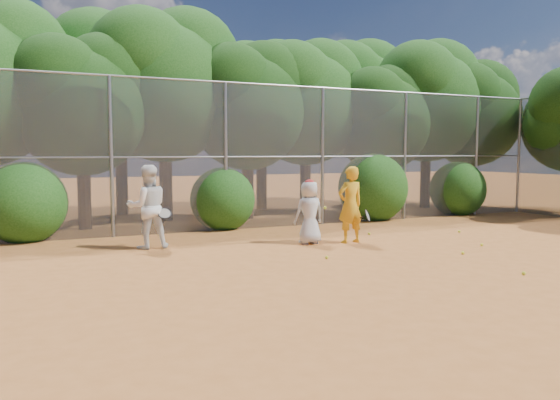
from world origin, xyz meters
name	(u,v)px	position (x,y,z in m)	size (l,w,h in m)	color
ground	(387,269)	(0.00, 0.00, 0.00)	(80.00, 80.00, 0.00)	#AB5E26
fence_back	(256,155)	(-0.12, 6.00, 2.05)	(20.05, 0.09, 4.03)	gray
tree_2	(83,99)	(-4.45, 7.83, 3.58)	(3.99, 3.47, 5.47)	black
tree_3	(166,78)	(-1.94, 8.84, 4.40)	(4.89, 4.26, 6.70)	black
tree_4	(248,101)	(0.55, 8.24, 3.76)	(4.19, 3.64, 5.73)	black
tree_5	(307,97)	(3.06, 9.04, 4.05)	(4.51, 3.92, 6.17)	black
tree_6	(382,114)	(5.55, 8.03, 3.47)	(3.86, 3.36, 5.29)	black
tree_7	(428,96)	(8.06, 8.64, 4.28)	(4.77, 4.14, 6.53)	black
tree_8	(473,109)	(10.05, 8.34, 3.82)	(4.25, 3.70, 5.82)	black
tree_10	(121,78)	(-2.93, 11.05, 4.63)	(5.15, 4.48, 7.06)	black
tree_11	(262,97)	(2.06, 10.64, 4.16)	(4.64, 4.03, 6.35)	black
tree_12	(357,94)	(6.56, 11.24, 4.51)	(5.02, 4.37, 6.88)	black
bush_0	(24,199)	(-6.00, 6.30, 1.00)	(2.00, 2.00, 2.00)	#184711
bush_1	(223,196)	(-1.00, 6.30, 0.90)	(1.80, 1.80, 1.80)	#184711
bush_2	(373,185)	(4.00, 6.30, 1.10)	(2.20, 2.20, 2.20)	#184711
bush_3	(458,187)	(7.50, 6.30, 0.95)	(1.90, 1.90, 1.90)	#184711
player_yellow	(350,205)	(0.92, 2.73, 0.90)	(0.84, 0.58, 1.80)	gold
player_teen	(309,212)	(-0.02, 3.00, 0.75)	(0.73, 0.48, 1.50)	silver
player_white	(148,207)	(-3.52, 3.99, 0.92)	(0.92, 0.79, 1.85)	white
ball_0	(463,253)	(2.26, 0.48, 0.03)	(0.07, 0.07, 0.07)	yellow
ball_1	(369,234)	(2.03, 3.56, 0.03)	(0.07, 0.07, 0.07)	yellow
ball_2	(524,273)	(1.83, -1.43, 0.03)	(0.07, 0.07, 0.07)	yellow
ball_3	(482,245)	(3.38, 1.08, 0.03)	(0.07, 0.07, 0.07)	yellow
ball_4	(327,257)	(-0.55, 1.25, 0.03)	(0.07, 0.07, 0.07)	yellow
ball_5	(459,231)	(4.41, 2.89, 0.03)	(0.07, 0.07, 0.07)	yellow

